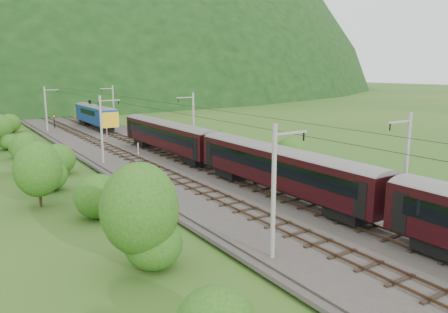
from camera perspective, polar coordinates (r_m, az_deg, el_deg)
ground at (r=30.93m, az=15.39°, el=-10.53°), size 600.00×600.00×0.00m
railbed at (r=37.82m, az=4.03°, el=-5.86°), size 14.00×220.00×0.30m
track_left at (r=36.42m, az=1.00°, el=-6.14°), size 2.40×220.00×0.27m
track_right at (r=39.19m, az=6.86°, el=-4.96°), size 2.40×220.00×0.27m
catenary_left at (r=53.63m, az=-15.64°, el=3.61°), size 2.54×192.28×8.00m
catenary_right at (r=58.39m, az=-4.09°, el=4.60°), size 2.54×192.28×8.00m
overhead_wires at (r=36.38m, az=4.19°, el=4.66°), size 4.83×198.00×0.03m
train at (r=30.45m, az=21.65°, el=-4.33°), size 2.96×141.59×5.14m
hazard_post_near at (r=58.52m, az=-11.15°, el=1.04°), size 0.17×0.17×1.55m
hazard_post_far at (r=74.70m, az=-15.05°, el=3.08°), size 0.17×0.17×1.61m
signal at (r=89.31m, az=-21.29°, el=4.36°), size 0.26×0.26×2.37m
vegetation_left at (r=39.60m, az=-21.34°, el=-2.29°), size 13.64×150.61×6.78m
vegetation_right at (r=39.95m, az=25.90°, el=-4.20°), size 7.12×109.82×3.24m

